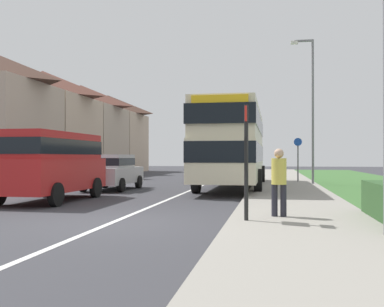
% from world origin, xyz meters
% --- Properties ---
extents(ground_plane, '(120.00, 120.00, 0.00)m').
position_xyz_m(ground_plane, '(0.00, 0.00, 0.00)').
color(ground_plane, '#38383D').
extents(lane_marking_centre, '(0.14, 60.00, 0.01)m').
position_xyz_m(lane_marking_centre, '(0.00, 8.00, 0.00)').
color(lane_marking_centre, silver).
rests_on(lane_marking_centre, ground_plane).
extents(pavement_near_side, '(3.20, 68.00, 0.12)m').
position_xyz_m(pavement_near_side, '(4.20, 6.00, 0.06)').
color(pavement_near_side, gray).
rests_on(pavement_near_side, ground_plane).
extents(double_decker_bus, '(2.80, 11.51, 3.70)m').
position_xyz_m(double_decker_bus, '(1.74, 11.70, 2.14)').
color(double_decker_bus, beige).
rests_on(double_decker_bus, ground_plane).
extents(parked_van_red, '(2.11, 4.91, 2.28)m').
position_xyz_m(parked_van_red, '(-3.72, 4.43, 1.35)').
color(parked_van_red, '#B21E1E').
rests_on(parked_van_red, ground_plane).
extents(parked_car_silver, '(1.87, 4.02, 1.58)m').
position_xyz_m(parked_car_silver, '(-3.50, 9.59, 0.87)').
color(parked_car_silver, '#B7B7BC').
rests_on(parked_car_silver, ground_plane).
extents(pedestrian_at_stop, '(0.34, 0.34, 1.67)m').
position_xyz_m(pedestrian_at_stop, '(3.70, 0.97, 0.98)').
color(pedestrian_at_stop, '#23232D').
rests_on(pedestrian_at_stop, ground_plane).
extents(bus_stop_sign, '(0.09, 0.52, 2.60)m').
position_xyz_m(bus_stop_sign, '(3.00, 0.21, 1.54)').
color(bus_stop_sign, black).
rests_on(bus_stop_sign, ground_plane).
extents(cycle_route_sign, '(0.44, 0.08, 2.52)m').
position_xyz_m(cycle_route_sign, '(4.94, 15.89, 1.43)').
color(cycle_route_sign, slate).
rests_on(cycle_route_sign, ground_plane).
extents(street_lamp_mid, '(1.14, 0.20, 7.41)m').
position_xyz_m(street_lamp_mid, '(5.46, 13.83, 4.25)').
color(street_lamp_mid, slate).
rests_on(street_lamp_mid, ground_plane).
extents(house_terrace_far_side, '(6.64, 25.73, 7.61)m').
position_xyz_m(house_terrace_far_side, '(-12.59, 23.29, 3.81)').
color(house_terrace_far_side, tan).
rests_on(house_terrace_far_side, ground_plane).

